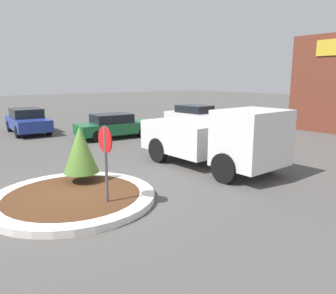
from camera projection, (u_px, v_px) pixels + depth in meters
The scene contains 8 objects.
ground_plane at pixel (73, 201), 8.72m from camera, with size 120.00×120.00×0.00m, color #514F4C.
traffic_island at pixel (73, 198), 8.70m from camera, with size 4.33×4.33×0.18m.
stop_sign at pixel (106, 153), 7.93m from camera, with size 0.65×0.07×2.09m.
island_shrub at pixel (80, 149), 9.60m from camera, with size 1.03×1.03×1.67m.
utility_truck at pixel (214, 138), 11.78m from camera, with size 5.44×2.43×2.22m.
parked_sedan_blue at pixel (28, 121), 19.37m from camera, with size 4.46×2.16×1.46m.
parked_sedan_green at pixel (115, 126), 17.88m from camera, with size 2.18×4.38×1.32m.
parked_sedan_white at pixel (196, 116), 21.74m from camera, with size 4.68×2.01×1.45m.
Camera 1 is at (8.00, -3.22, 3.19)m, focal length 35.00 mm.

